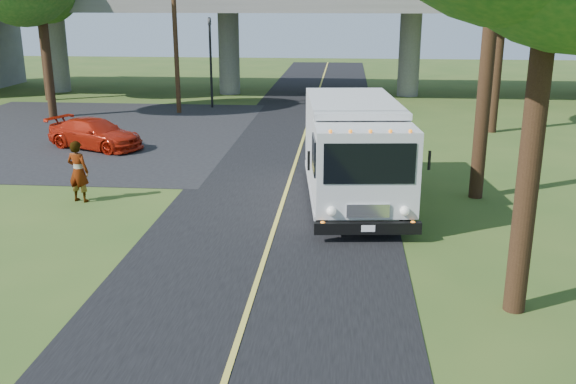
# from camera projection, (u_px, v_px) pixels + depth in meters

# --- Properties ---
(ground) EXTENTS (120.00, 120.00, 0.00)m
(ground) POSITION_uv_depth(u_px,v_px,m) (244.00, 321.00, 12.85)
(ground) COLOR #314D1B
(ground) RESTS_ON ground
(road) EXTENTS (7.00, 90.00, 0.02)m
(road) POSITION_uv_depth(u_px,v_px,m) (289.00, 184.00, 22.38)
(road) COLOR black
(road) RESTS_ON ground
(parking_lot) EXTENTS (16.00, 18.00, 0.01)m
(parking_lot) POSITION_uv_depth(u_px,v_px,m) (77.00, 133.00, 30.96)
(parking_lot) COLOR black
(parking_lot) RESTS_ON ground
(lane_line) EXTENTS (0.12, 90.00, 0.01)m
(lane_line) POSITION_uv_depth(u_px,v_px,m) (289.00, 183.00, 22.38)
(lane_line) COLOR gold
(lane_line) RESTS_ON road
(overpass) EXTENTS (54.00, 10.00, 7.30)m
(overpass) POSITION_uv_depth(u_px,v_px,m) (319.00, 25.00, 42.05)
(overpass) COLOR slate
(overpass) RESTS_ON ground
(traffic_signal) EXTENTS (0.18, 0.22, 5.20)m
(traffic_signal) POSITION_uv_depth(u_px,v_px,m) (210.00, 53.00, 37.24)
(traffic_signal) COLOR black
(traffic_signal) RESTS_ON ground
(utility_pole) EXTENTS (1.60, 0.26, 9.00)m
(utility_pole) POSITION_uv_depth(u_px,v_px,m) (175.00, 30.00, 35.06)
(utility_pole) COLOR #472D19
(utility_pole) RESTS_ON ground
(step_van) EXTENTS (3.53, 7.78, 3.16)m
(step_van) POSITION_uv_depth(u_px,v_px,m) (354.00, 149.00, 19.96)
(step_van) COLOR silver
(step_van) RESTS_ON ground
(red_sedan) EXTENTS (4.76, 3.30, 1.28)m
(red_sedan) POSITION_uv_depth(u_px,v_px,m) (95.00, 134.00, 27.56)
(red_sedan) COLOR #A81C0A
(red_sedan) RESTS_ON ground
(pedestrian) EXTENTS (0.81, 0.63, 1.97)m
(pedestrian) POSITION_uv_depth(u_px,v_px,m) (78.00, 171.00, 20.19)
(pedestrian) COLOR gray
(pedestrian) RESTS_ON ground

